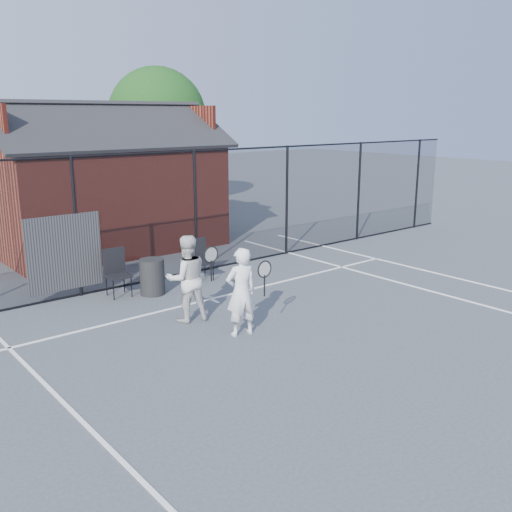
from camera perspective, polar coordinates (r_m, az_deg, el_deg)
ground at (r=9.99m, az=5.41°, el=-8.53°), size 80.00×80.00×0.00m
court_lines at (r=9.19m, az=11.32°, el=-10.82°), size 11.02×18.00×0.01m
fence at (r=13.30m, az=-10.75°, el=3.49°), size 22.04×3.00×3.00m
clubhouse at (r=17.18m, az=-14.91°, el=6.14°), size 6.50×4.36×4.19m
tree_right at (r=24.22m, az=-9.84°, el=13.56°), size 3.97×3.97×5.70m
player_front at (r=10.00m, az=-1.47°, el=-3.59°), size 0.74×0.58×1.59m
player_back at (r=10.76m, az=-6.93°, el=-2.24°), size 0.96×0.82×1.65m
chair_left at (r=12.54m, az=-13.61°, el=-1.73°), size 0.52×0.54×1.00m
chair_right at (r=13.45m, az=-5.44°, el=-0.43°), size 0.49×0.50×0.96m
waste_bin at (r=12.56m, az=-10.34°, el=-2.06°), size 0.59×0.59×0.78m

